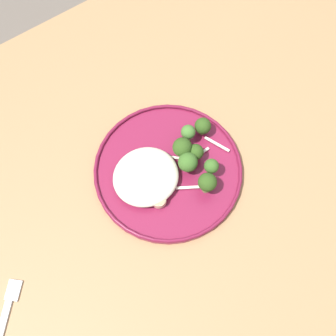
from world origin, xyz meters
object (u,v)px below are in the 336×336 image
object	(u,v)px
seared_scallop_rear_pale	(141,177)
broccoli_floret_tall_stalk	(196,152)
broccoli_floret_beside_noodles	(188,133)
seared_scallop_center_golden	(121,181)
broccoli_floret_left_leaning	(182,148)
broccoli_floret_split_head	(188,162)
broccoli_floret_small_sprig	(203,126)
dinner_plate	(168,170)
seared_scallop_right_edge	(133,195)
dinner_fork	(2,328)
seared_scallop_half_hidden	(159,200)
broccoli_floret_rear_charred	(207,183)
seared_scallop_tiny_bay	(142,188)
seared_scallop_left_edge	(140,165)
seared_scallop_front_small	(158,189)
broccoli_floret_front_edge	(211,167)

from	to	relation	value
seared_scallop_rear_pale	broccoli_floret_tall_stalk	bearing A→B (deg)	-11.09
broccoli_floret_tall_stalk	broccoli_floret_beside_noodles	bearing A→B (deg)	74.96
seared_scallop_center_golden	broccoli_floret_left_leaning	distance (m)	0.13
broccoli_floret_split_head	broccoli_floret_small_sprig	distance (m)	0.09
dinner_plate	seared_scallop_right_edge	size ratio (longest dim) A/B	9.88
broccoli_floret_beside_noodles	dinner_fork	size ratio (longest dim) A/B	0.33
seared_scallop_half_hidden	broccoli_floret_rear_charred	xyz separation A→B (m)	(0.09, -0.03, 0.02)
seared_scallop_rear_pale	broccoli_floret_split_head	xyz separation A→B (m)	(0.08, -0.03, 0.02)
seared_scallop_center_golden	broccoli_floret_tall_stalk	bearing A→B (deg)	-13.79
seared_scallop_tiny_bay	broccoli_floret_rear_charred	size ratio (longest dim) A/B	0.41
broccoli_floret_small_sprig	broccoli_floret_beside_noodles	xyz separation A→B (m)	(-0.03, 0.00, 0.00)
seared_scallop_center_golden	broccoli_floret_tall_stalk	size ratio (longest dim) A/B	0.53
seared_scallop_left_edge	dinner_fork	size ratio (longest dim) A/B	0.19
seared_scallop_right_edge	seared_scallop_tiny_bay	xyz separation A→B (m)	(0.02, 0.00, -0.00)
seared_scallop_front_small	broccoli_floret_tall_stalk	bearing A→B (deg)	9.47
broccoli_floret_front_edge	dinner_fork	xyz separation A→B (m)	(-0.46, -0.02, -0.04)
seared_scallop_rear_pale	broccoli_floret_tall_stalk	distance (m)	0.11
seared_scallop_right_edge	broccoli_floret_beside_noodles	world-z (taller)	broccoli_floret_beside_noodles
seared_scallop_half_hidden	broccoli_floret_small_sprig	size ratio (longest dim) A/B	0.62
broccoli_floret_split_head	broccoli_floret_front_edge	xyz separation A→B (m)	(0.03, -0.03, 0.00)
seared_scallop_center_golden	broccoli_floret_rear_charred	bearing A→B (deg)	-38.67
seared_scallop_center_golden	dinner_fork	distance (m)	0.33
seared_scallop_front_small	seared_scallop_right_edge	world-z (taller)	seared_scallop_right_edge
seared_scallop_tiny_bay	broccoli_floret_small_sprig	xyz separation A→B (m)	(0.17, 0.03, 0.02)
broccoli_floret_split_head	seared_scallop_rear_pale	bearing A→B (deg)	158.84
broccoli_floret_front_edge	broccoli_floret_beside_noodles	bearing A→B (deg)	85.32
seared_scallop_front_small	broccoli_floret_small_sprig	bearing A→B (deg)	20.51
seared_scallop_rear_pale	dinner_fork	bearing A→B (deg)	-165.40
seared_scallop_front_small	dinner_fork	size ratio (longest dim) A/B	0.21
seared_scallop_rear_pale	seared_scallop_half_hidden	xyz separation A→B (m)	(0.00, -0.06, 0.00)
broccoli_floret_front_edge	seared_scallop_center_golden	bearing A→B (deg)	152.23
seared_scallop_left_edge	seared_scallop_front_small	distance (m)	0.06
seared_scallop_right_edge	dinner_fork	distance (m)	0.32
broccoli_floret_split_head	broccoli_floret_rear_charred	world-z (taller)	broccoli_floret_rear_charred
broccoli_floret_split_head	broccoli_floret_front_edge	distance (m)	0.04
broccoli_floret_beside_noodles	broccoli_floret_small_sprig	bearing A→B (deg)	-5.46
seared_scallop_half_hidden	dinner_fork	world-z (taller)	seared_scallop_half_hidden
seared_scallop_right_edge	broccoli_floret_left_leaning	bearing A→B (deg)	8.67
broccoli_floret_left_leaning	broccoli_floret_tall_stalk	distance (m)	0.03
seared_scallop_rear_pale	seared_scallop_left_edge	bearing A→B (deg)	63.45
dinner_plate	seared_scallop_center_golden	world-z (taller)	seared_scallop_center_golden
seared_scallop_front_small	broccoli_floret_split_head	size ratio (longest dim) A/B	0.60
seared_scallop_right_edge	seared_scallop_center_golden	distance (m)	0.04
broccoli_floret_left_leaning	broccoli_floret_front_edge	size ratio (longest dim) A/B	1.06
seared_scallop_center_golden	broccoli_floret_left_leaning	bearing A→B (deg)	-7.40
broccoli_floret_left_leaning	broccoli_floret_small_sprig	size ratio (longest dim) A/B	1.21
seared_scallop_rear_pale	broccoli_floret_front_edge	size ratio (longest dim) A/B	0.51
dinner_plate	seared_scallop_right_edge	distance (m)	0.09
broccoli_floret_split_head	broccoli_floret_rear_charred	size ratio (longest dim) A/B	0.95
dinner_plate	seared_scallop_tiny_bay	size ratio (longest dim) A/B	12.87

